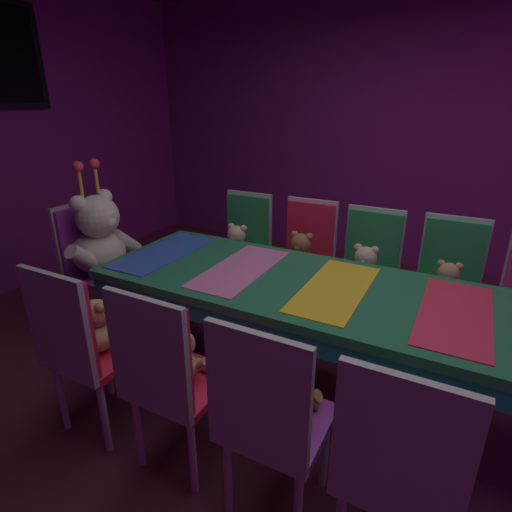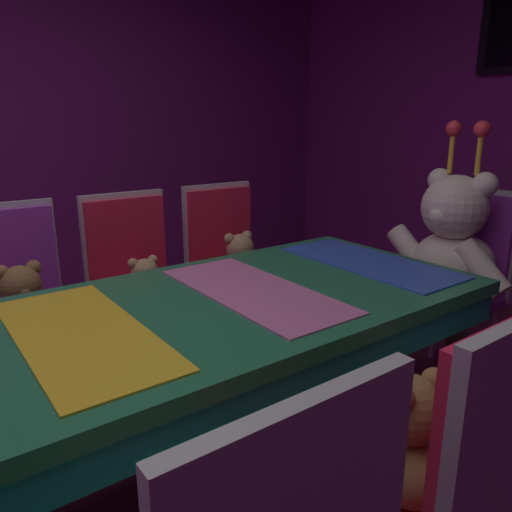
{
  "view_description": "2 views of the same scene",
  "coord_description": "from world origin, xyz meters",
  "px_view_note": "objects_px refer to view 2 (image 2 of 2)",
  "views": [
    {
      "loc": [
        -1.97,
        -0.55,
        1.71
      ],
      "look_at": [
        0.18,
        0.59,
        0.76
      ],
      "focal_mm": 28.58,
      "sensor_mm": 36.0,
      "label": 1
    },
    {
      "loc": [
        1.3,
        -0.35,
        1.31
      ],
      "look_at": [
        0.21,
        0.45,
        0.94
      ],
      "focal_mm": 34.45,
      "sensor_mm": 36.0,
      "label": 2
    }
  ],
  "objects_px": {
    "king_teddy_bear": "(450,244)",
    "teddy_left_2": "(24,308)",
    "chair_left_4": "(226,257)",
    "throne_chair": "(466,265)",
    "chair_left_3": "(133,275)",
    "chair_right_3": "(463,480)",
    "teddy_right_3": "(404,444)",
    "teddy_left_3": "(146,289)",
    "banquet_table": "(84,361)",
    "teddy_left_4": "(241,265)",
    "chair_left_2": "(16,297)"
  },
  "relations": [
    {
      "from": "king_teddy_bear",
      "to": "teddy_left_2",
      "type": "bearing_deg",
      "value": -21.84
    },
    {
      "from": "teddy_left_2",
      "to": "chair_left_4",
      "type": "relative_size",
      "value": 0.34
    },
    {
      "from": "throne_chair",
      "to": "king_teddy_bear",
      "type": "relative_size",
      "value": 1.16
    },
    {
      "from": "chair_left_3",
      "to": "chair_right_3",
      "type": "bearing_deg",
      "value": -0.24
    },
    {
      "from": "chair_left_3",
      "to": "king_teddy_bear",
      "type": "height_order",
      "value": "king_teddy_bear"
    },
    {
      "from": "chair_left_4",
      "to": "teddy_right_3",
      "type": "relative_size",
      "value": 2.92
    },
    {
      "from": "teddy_left_3",
      "to": "teddy_right_3",
      "type": "bearing_deg",
      "value": -0.28
    },
    {
      "from": "chair_left_3",
      "to": "chair_right_3",
      "type": "height_order",
      "value": "same"
    },
    {
      "from": "banquet_table",
      "to": "teddy_right_3",
      "type": "relative_size",
      "value": 8.29
    },
    {
      "from": "chair_left_3",
      "to": "teddy_left_3",
      "type": "xyz_separation_m",
      "value": [
        0.14,
        0.0,
        -0.03
      ]
    },
    {
      "from": "teddy_left_4",
      "to": "teddy_right_3",
      "type": "distance_m",
      "value": 1.54
    },
    {
      "from": "throne_chair",
      "to": "banquet_table",
      "type": "bearing_deg",
      "value": -0.0
    },
    {
      "from": "chair_left_2",
      "to": "teddy_left_4",
      "type": "xyz_separation_m",
      "value": [
        0.15,
        1.05,
        -0.01
      ]
    },
    {
      "from": "banquet_table",
      "to": "chair_left_2",
      "type": "xyz_separation_m",
      "value": [
        -0.86,
        -0.01,
        -0.06
      ]
    },
    {
      "from": "chair_left_2",
      "to": "king_teddy_bear",
      "type": "distance_m",
      "value": 1.99
    },
    {
      "from": "chair_left_4",
      "to": "teddy_left_4",
      "type": "bearing_deg",
      "value": 0.0
    },
    {
      "from": "chair_left_3",
      "to": "teddy_left_3",
      "type": "distance_m",
      "value": 0.14
    },
    {
      "from": "teddy_left_2",
      "to": "throne_chair",
      "type": "xyz_separation_m",
      "value": [
        0.72,
        1.96,
        0.0
      ]
    },
    {
      "from": "chair_left_2",
      "to": "chair_left_4",
      "type": "xyz_separation_m",
      "value": [
        0.0,
        1.05,
        0.0
      ]
    },
    {
      "from": "chair_left_4",
      "to": "teddy_left_3",
      "type": "bearing_deg",
      "value": -73.66
    },
    {
      "from": "throne_chair",
      "to": "king_teddy_bear",
      "type": "bearing_deg",
      "value": -0.0
    },
    {
      "from": "teddy_left_4",
      "to": "throne_chair",
      "type": "height_order",
      "value": "throne_chair"
    },
    {
      "from": "chair_left_2",
      "to": "chair_right_3",
      "type": "xyz_separation_m",
      "value": [
        1.73,
        0.51,
        0.0
      ]
    },
    {
      "from": "chair_right_3",
      "to": "throne_chair",
      "type": "relative_size",
      "value": 1.0
    },
    {
      "from": "throne_chair",
      "to": "chair_left_2",
      "type": "bearing_deg",
      "value": -23.8
    },
    {
      "from": "banquet_table",
      "to": "king_teddy_bear",
      "type": "height_order",
      "value": "king_teddy_bear"
    },
    {
      "from": "teddy_left_2",
      "to": "chair_left_4",
      "type": "distance_m",
      "value": 1.06
    },
    {
      "from": "chair_right_3",
      "to": "king_teddy_bear",
      "type": "height_order",
      "value": "king_teddy_bear"
    },
    {
      "from": "chair_left_3",
      "to": "chair_left_4",
      "type": "relative_size",
      "value": 1.0
    },
    {
      "from": "king_teddy_bear",
      "to": "teddy_left_4",
      "type": "bearing_deg",
      "value": -44.16
    },
    {
      "from": "chair_left_2",
      "to": "chair_left_4",
      "type": "height_order",
      "value": "same"
    },
    {
      "from": "chair_left_2",
      "to": "teddy_left_3",
      "type": "distance_m",
      "value": 0.54
    },
    {
      "from": "chair_right_3",
      "to": "chair_left_2",
      "type": "bearing_deg",
      "value": 16.38
    },
    {
      "from": "chair_left_2",
      "to": "throne_chair",
      "type": "relative_size",
      "value": 1.0
    },
    {
      "from": "chair_left_2",
      "to": "teddy_left_3",
      "type": "xyz_separation_m",
      "value": [
        0.16,
        0.52,
        -0.03
      ]
    },
    {
      "from": "teddy_left_4",
      "to": "throne_chair",
      "type": "xyz_separation_m",
      "value": [
        0.72,
        0.91,
        0.01
      ]
    },
    {
      "from": "teddy_right_3",
      "to": "chair_left_3",
      "type": "bearing_deg",
      "value": -0.26
    },
    {
      "from": "banquet_table",
      "to": "chair_left_3",
      "type": "relative_size",
      "value": 2.84
    },
    {
      "from": "throne_chair",
      "to": "king_teddy_bear",
      "type": "height_order",
      "value": "king_teddy_bear"
    },
    {
      "from": "teddy_left_4",
      "to": "teddy_right_3",
      "type": "relative_size",
      "value": 0.93
    },
    {
      "from": "teddy_left_2",
      "to": "teddy_left_3",
      "type": "bearing_deg",
      "value": 88.74
    },
    {
      "from": "teddy_left_2",
      "to": "chair_right_3",
      "type": "distance_m",
      "value": 1.66
    },
    {
      "from": "banquet_table",
      "to": "chair_left_3",
      "type": "height_order",
      "value": "chair_left_3"
    },
    {
      "from": "teddy_left_2",
      "to": "chair_left_4",
      "type": "xyz_separation_m",
      "value": [
        -0.15,
        1.05,
        0.0
      ]
    },
    {
      "from": "chair_left_3",
      "to": "king_teddy_bear",
      "type": "distance_m",
      "value": 1.54
    },
    {
      "from": "teddy_left_2",
      "to": "chair_right_3",
      "type": "xyz_separation_m",
      "value": [
        1.58,
        0.51,
        0.0
      ]
    },
    {
      "from": "chair_right_3",
      "to": "teddy_left_2",
      "type": "bearing_deg",
      "value": 17.8
    },
    {
      "from": "banquet_table",
      "to": "chair_left_4",
      "type": "height_order",
      "value": "chair_left_4"
    },
    {
      "from": "teddy_left_2",
      "to": "teddy_right_3",
      "type": "distance_m",
      "value": 1.52
    },
    {
      "from": "teddy_right_3",
      "to": "throne_chair",
      "type": "xyz_separation_m",
      "value": [
        -0.72,
        1.45,
        0.0
      ]
    }
  ]
}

